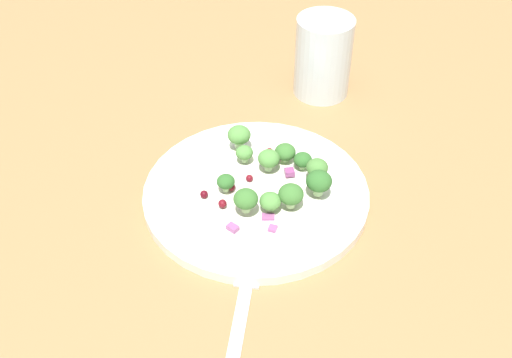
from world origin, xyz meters
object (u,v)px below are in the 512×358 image
object	(u,v)px
plate	(256,192)
broccoli_floret_2	(303,160)
water_glass	(323,57)
broccoli_floret_1	(246,199)
broccoli_floret_0	(244,153)
fork	(239,327)

from	to	relation	value
plate	broccoli_floret_2	world-z (taller)	broccoli_floret_2
plate	water_glass	size ratio (longest dim) A/B	2.32
broccoli_floret_1	broccoli_floret_2	bearing A→B (deg)	118.60
broccoli_floret_1	plate	bearing A→B (deg)	144.86
plate	broccoli_floret_0	world-z (taller)	broccoli_floret_0
broccoli_floret_1	fork	world-z (taller)	broccoli_floret_1
broccoli_floret_2	plate	bearing A→B (deg)	-78.65
broccoli_floret_0	fork	world-z (taller)	broccoli_floret_0
broccoli_floret_1	broccoli_floret_2	size ratio (longest dim) A/B	1.23
fork	broccoli_floret_2	bearing A→B (deg)	141.02
broccoli_floret_0	broccoli_floret_1	distance (cm)	8.25
broccoli_floret_0	water_glass	xyz separation A→B (cm)	(-12.07, 15.21, 2.47)
water_glass	broccoli_floret_1	bearing A→B (deg)	-41.92
broccoli_floret_1	water_glass	bearing A→B (deg)	138.08
broccoli_floret_0	fork	xyz separation A→B (cm)	(19.74, -7.63, -2.55)
broccoli_floret_1	water_glass	world-z (taller)	water_glass
plate	broccoli_floret_2	size ratio (longest dim) A/B	11.70
broccoli_floret_1	broccoli_floret_2	distance (cm)	9.53
plate	fork	xyz separation A→B (cm)	(15.29, -7.36, -0.61)
water_glass	fork	bearing A→B (deg)	-35.69
fork	broccoli_floret_0	bearing A→B (deg)	158.87
water_glass	broccoli_floret_2	bearing A→B (deg)	-31.81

